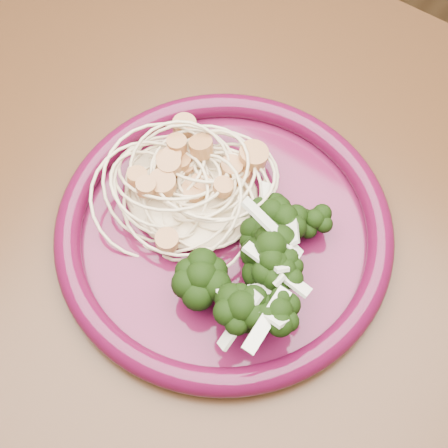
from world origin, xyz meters
The scene contains 6 objects.
dining_table centered at (0.00, 0.00, 0.65)m, with size 1.20×0.80×0.75m.
dinner_plate centered at (0.10, 0.02, 0.76)m, with size 0.38×0.38×0.03m.
spaghetti_pile centered at (0.06, 0.03, 0.77)m, with size 0.14×0.12×0.03m, color beige.
scallop_cluster centered at (0.06, 0.03, 0.81)m, with size 0.14×0.14×0.05m, color #BA814B, non-canonical shape.
broccoli_pile centered at (0.16, 0.01, 0.78)m, with size 0.09×0.15×0.05m, color black.
onion_garnish centered at (0.16, 0.01, 0.82)m, with size 0.07×0.10×0.06m, color beige, non-canonical shape.
Camera 1 is at (0.26, -0.20, 1.27)m, focal length 50.00 mm.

